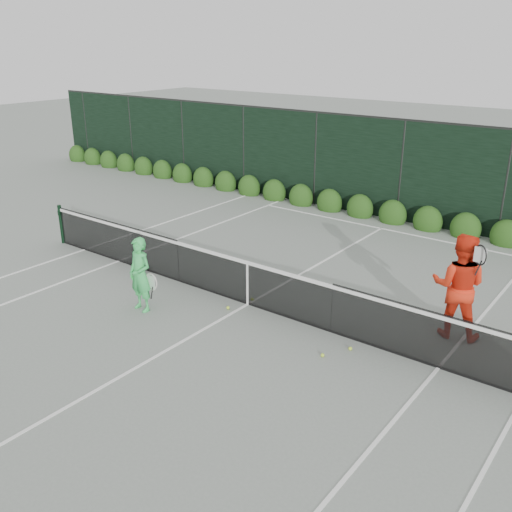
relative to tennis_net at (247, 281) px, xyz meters
The scene contains 8 objects.
ground 0.53m from the tennis_net, ahead, with size 80.00×80.00×0.00m, color gray.
tennis_net is the anchor object (origin of this frame).
player_woman 2.18m from the tennis_net, 136.35° to the right, with size 0.64×0.40×1.55m.
player_man 4.15m from the tennis_net, 18.41° to the left, with size 1.11×0.95×2.02m.
court_lines 0.53m from the tennis_net, ahead, with size 11.03×23.83×0.01m.
windscreen_fence 2.88m from the tennis_net, 89.49° to the right, with size 32.00×21.07×3.06m.
hedge_row 7.16m from the tennis_net, 89.80° to the left, with size 31.66×0.65×0.94m.
tennis_balls 1.36m from the tennis_net, 16.90° to the right, with size 2.88×1.14×0.07m.
Camera 1 is at (6.68, -8.54, 5.26)m, focal length 40.00 mm.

